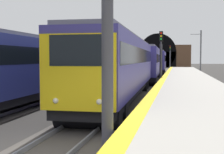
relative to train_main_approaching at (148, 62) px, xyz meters
The scene contains 8 objects.
platform_right_edge_strip 31.25m from the train_main_approaching, behind, with size 112.00×0.50×0.01m, color yellow.
train_main_approaching is the anchor object (origin of this frame).
train_adjacent_platform 7.29m from the train_main_approaching, 135.38° to the left, with size 60.76×2.94×4.08m.
railway_signal_mid 7.16m from the train_main_approaching, 164.09° to the right, with size 0.39×0.38×5.53m.
railway_signal_far 32.61m from the train_main_approaching, ahead, with size 0.39×0.38×5.77m.
tunnel_portal 60.42m from the train_main_approaching, ahead, with size 2.28×20.63×11.55m.
catenary_mast_near 18.54m from the train_main_approaching, 41.54° to the left, with size 0.22×2.17×7.97m.
catenary_mast_far 13.64m from the train_main_approaching, 31.68° to the right, with size 0.22×1.71×7.18m.
Camera 1 is at (-7.05, -3.59, 2.77)m, focal length 48.78 mm.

